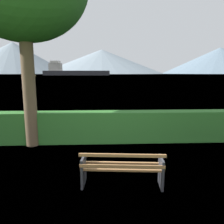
{
  "coord_description": "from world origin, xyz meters",
  "views": [
    {
      "loc": [
        -0.44,
        -4.63,
        2.54
      ],
      "look_at": [
        0.0,
        4.85,
        0.83
      ],
      "focal_mm": 35.09,
      "sensor_mm": 36.0,
      "label": 1
    }
  ],
  "objects": [
    {
      "name": "cargo_ship_large",
      "position": [
        -30.77,
        220.37,
        3.99
      ],
      "size": [
        66.74,
        14.68,
        14.28
      ],
      "color": "#232328",
      "rests_on": "water_surface"
    },
    {
      "name": "fishing_boat_near",
      "position": [
        -53.52,
        165.11,
        0.51
      ],
      "size": [
        7.06,
        3.63,
        1.37
      ],
      "color": "gold",
      "rests_on": "water_surface"
    },
    {
      "name": "distant_hills",
      "position": [
        33.26,
        562.41,
        33.75
      ],
      "size": [
        800.71,
        313.46,
        75.53
      ],
      "color": "gray",
      "rests_on": "ground_plane"
    },
    {
      "name": "water_surface",
      "position": [
        0.0,
        307.18,
        0.0
      ],
      "size": [
        620.0,
        620.0,
        0.0
      ],
      "primitive_type": "plane",
      "color": "#6B8EA3",
      "rests_on": "ground_plane"
    },
    {
      "name": "hedge_row",
      "position": [
        0.0,
        3.23,
        0.57
      ],
      "size": [
        9.08,
        0.64,
        1.14
      ],
      "primitive_type": "cube",
      "color": "#2D6B28",
      "rests_on": "ground_plane"
    },
    {
      "name": "park_bench",
      "position": [
        -0.01,
        -0.06,
        0.43
      ],
      "size": [
        1.87,
        0.73,
        0.87
      ],
      "color": "olive",
      "rests_on": "ground_plane"
    },
    {
      "name": "ground_plane",
      "position": [
        0.0,
        0.0,
        0.0
      ],
      "size": [
        1400.0,
        1400.0,
        0.0
      ],
      "primitive_type": "plane",
      "color": "#567A38"
    }
  ]
}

